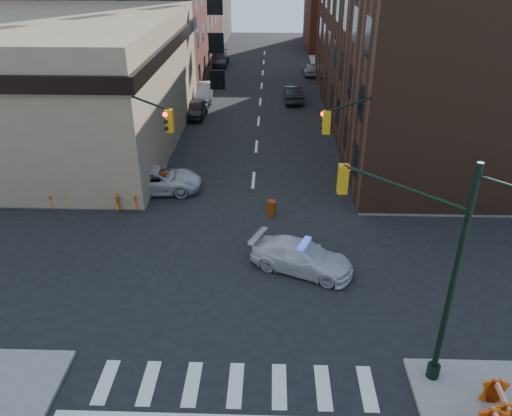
# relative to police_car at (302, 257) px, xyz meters

# --- Properties ---
(ground) EXTENTS (140.00, 140.00, 0.00)m
(ground) POSITION_rel_police_car_xyz_m (-2.59, -0.17, -0.69)
(ground) COLOR black
(ground) RESTS_ON ground
(sidewalk_nw) EXTENTS (34.00, 54.50, 0.15)m
(sidewalk_nw) POSITION_rel_police_car_xyz_m (-25.59, 32.58, -0.62)
(sidewalk_nw) COLOR gray
(sidewalk_nw) RESTS_ON ground
(sidewalk_ne) EXTENTS (34.00, 54.50, 0.15)m
(sidewalk_ne) POSITION_rel_police_car_xyz_m (20.41, 32.58, -0.62)
(sidewalk_ne) COLOR gray
(sidewalk_ne) RESTS_ON ground
(bank_building) EXTENTS (22.00, 22.00, 9.00)m
(bank_building) POSITION_rel_police_car_xyz_m (-19.59, 16.33, 3.81)
(bank_building) COLOR #998264
(bank_building) RESTS_ON ground
(commercial_row_ne) EXTENTS (14.00, 34.00, 14.00)m
(commercial_row_ne) POSITION_rel_police_car_xyz_m (10.41, 22.33, 6.31)
(commercial_row_ne) COLOR #46291C
(commercial_row_ne) RESTS_ON ground
(filler_ne) EXTENTS (16.00, 16.00, 12.00)m
(filler_ne) POSITION_rel_police_car_xyz_m (11.41, 57.83, 5.31)
(filler_ne) COLOR maroon
(filler_ne) RESTS_ON ground
(signal_pole_se) EXTENTS (5.40, 5.27, 8.00)m
(signal_pole_se) POSITION_rel_police_car_xyz_m (3.45, -5.70, 3.92)
(signal_pole_se) COLOR black
(signal_pole_se) RESTS_ON sidewalk_se
(signal_pole_nw) EXTENTS (3.58, 3.67, 8.00)m
(signal_pole_nw) POSITION_rel_police_car_xyz_m (-8.44, 5.16, 3.64)
(signal_pole_nw) COLOR black
(signal_pole_nw) RESTS_ON sidewalk_nw
(signal_pole_ne) EXTENTS (3.67, 3.58, 8.00)m
(signal_pole_ne) POSITION_rel_police_car_xyz_m (3.25, 5.18, 3.64)
(signal_pole_ne) COLOR black
(signal_pole_ne) RESTS_ON sidewalk_ne
(tree_ne_near) EXTENTS (3.00, 3.00, 4.85)m
(tree_ne_near) POSITION_rel_police_car_xyz_m (4.91, 25.83, 2.80)
(tree_ne_near) COLOR black
(tree_ne_near) RESTS_ON sidewalk_ne
(tree_ne_far) EXTENTS (3.00, 3.00, 4.85)m
(tree_ne_far) POSITION_rel_police_car_xyz_m (4.91, 33.83, 2.80)
(tree_ne_far) COLOR black
(tree_ne_far) RESTS_ON sidewalk_ne
(police_car) EXTENTS (5.16, 3.66, 1.39)m
(police_car) POSITION_rel_police_car_xyz_m (0.00, 0.00, 0.00)
(police_car) COLOR silver
(police_car) RESTS_ON ground
(pickup) EXTENTS (5.56, 2.90, 1.49)m
(pickup) POSITION_rel_police_car_xyz_m (-8.39, 8.07, 0.05)
(pickup) COLOR silver
(pickup) RESTS_ON ground
(parked_car_wnear) EXTENTS (1.94, 4.40, 1.47)m
(parked_car_wnear) POSITION_rel_police_car_xyz_m (-8.09, 22.84, 0.04)
(parked_car_wnear) COLOR black
(parked_car_wnear) RESTS_ON ground
(parked_car_wfar) EXTENTS (2.16, 5.03, 1.61)m
(parked_car_wfar) POSITION_rel_police_car_xyz_m (-8.09, 28.25, 0.11)
(parked_car_wfar) COLOR #999CA1
(parked_car_wfar) RESTS_ON ground
(parked_car_wdeep) EXTENTS (2.32, 5.65, 1.64)m
(parked_car_wdeep) POSITION_rel_police_car_xyz_m (-8.09, 43.19, 0.12)
(parked_car_wdeep) COLOR black
(parked_car_wdeep) RESTS_ON ground
(parked_car_enear) EXTENTS (1.77, 4.69, 1.53)m
(parked_car_enear) POSITION_rel_police_car_xyz_m (0.53, 27.92, 0.07)
(parked_car_enear) COLOR black
(parked_car_enear) RESTS_ON ground
(parked_car_efar) EXTENTS (1.67, 3.99, 1.35)m
(parked_car_efar) POSITION_rel_police_car_xyz_m (2.91, 39.00, -0.02)
(parked_car_efar) COLOR #989CA1
(parked_car_efar) RESTS_ON ground
(pedestrian_a) EXTENTS (0.85, 0.80, 1.94)m
(pedestrian_a) POSITION_rel_police_car_xyz_m (-9.70, 8.57, 0.43)
(pedestrian_a) COLOR black
(pedestrian_a) RESTS_ON sidewalk_nw
(pedestrian_b) EXTENTS (0.99, 0.86, 1.74)m
(pedestrian_b) POSITION_rel_police_car_xyz_m (-15.29, 6.01, 0.33)
(pedestrian_b) COLOR black
(pedestrian_b) RESTS_ON sidewalk_nw
(pedestrian_c) EXTENTS (1.08, 1.03, 1.80)m
(pedestrian_c) POSITION_rel_police_car_xyz_m (-13.43, 8.30, 0.36)
(pedestrian_c) COLOR #1D252C
(pedestrian_c) RESTS_ON sidewalk_nw
(barrel_road) EXTENTS (0.53, 0.53, 0.89)m
(barrel_road) POSITION_rel_police_car_xyz_m (-1.42, 5.21, -0.25)
(barrel_road) COLOR red
(barrel_road) RESTS_ON ground
(barrel_bank) EXTENTS (0.79, 0.79, 1.07)m
(barrel_bank) POSITION_rel_police_car_xyz_m (-8.09, 8.44, -0.16)
(barrel_bank) COLOR #C75509
(barrel_bank) RESTS_ON ground
(barricade_se_a) EXTENTS (0.68, 1.29, 0.95)m
(barricade_se_a) POSITION_rel_police_car_xyz_m (5.81, -8.00, -0.07)
(barricade_se_a) COLOR orange
(barricade_se_a) RESTS_ON sidewalk_se
(barricade_nw_a) EXTENTS (1.44, 0.90, 1.01)m
(barricade_nw_a) POSITION_rel_police_car_xyz_m (-9.55, 5.53, -0.04)
(barricade_nw_a) COLOR #E75F0A
(barricade_nw_a) RESTS_ON sidewalk_nw
(barricade_nw_b) EXTENTS (1.26, 0.69, 0.92)m
(barricade_nw_b) POSITION_rel_police_car_xyz_m (-13.38, 5.67, -0.08)
(barricade_nw_b) COLOR red
(barricade_nw_b) RESTS_ON sidewalk_nw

